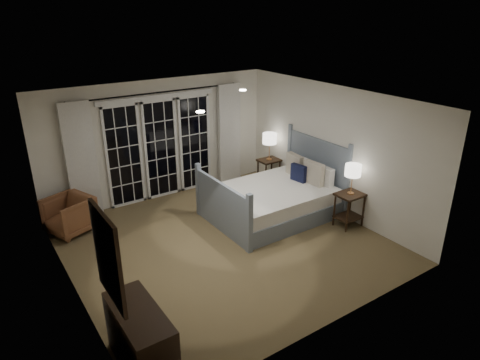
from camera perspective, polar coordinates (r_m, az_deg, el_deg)
floor at (r=7.56m, az=-2.12°, el=-8.40°), size 5.00×5.00×0.00m
ceiling at (r=6.64m, az=-2.43°, el=10.49°), size 5.00×5.00×0.00m
wall_left at (r=6.18m, az=-22.38°, el=-4.47°), size 0.02×5.00×2.50m
wall_right at (r=8.50m, az=12.20°, el=3.94°), size 0.02×5.00×2.50m
wall_back at (r=9.10m, az=-10.67°, el=5.28°), size 5.00×0.02×2.50m
wall_front at (r=5.26m, az=12.50°, el=-8.04°), size 5.00×0.02×2.50m
french_doors at (r=9.12m, az=-10.50°, el=4.26°), size 2.50×0.04×2.20m
curtain_rod at (r=8.78m, az=-10.87°, el=11.38°), size 3.50×0.03×0.03m
curtain_left at (r=8.54m, az=-20.42°, el=2.39°), size 0.55×0.10×2.25m
curtain_right at (r=9.77m, az=-1.45°, el=6.23°), size 0.55×0.10×2.25m
downlight_a at (r=7.56m, az=0.38°, el=11.89°), size 0.12×0.12×0.01m
downlight_b at (r=6.01m, az=-5.31°, el=9.05°), size 0.12×0.12×0.01m
bed at (r=8.40m, az=4.65°, el=-2.50°), size 2.36×1.70×1.38m
nightstand_left at (r=8.17m, az=14.38°, el=-3.20°), size 0.51×0.40×0.66m
nightstand_right at (r=9.79m, az=3.86°, el=1.59°), size 0.47×0.38×0.61m
lamp_left at (r=7.92m, az=14.84°, el=1.20°), size 0.29×0.29×0.56m
lamp_right at (r=9.56m, az=3.97°, el=5.51°), size 0.32×0.32×0.61m
armchair at (r=8.34m, az=-21.83°, el=-4.34°), size 0.96×0.95×0.68m
dresser at (r=5.23m, az=-13.08°, el=-19.99°), size 0.47×1.09×0.78m
mirror at (r=4.49m, az=-17.21°, el=-9.80°), size 0.05×0.85×1.00m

